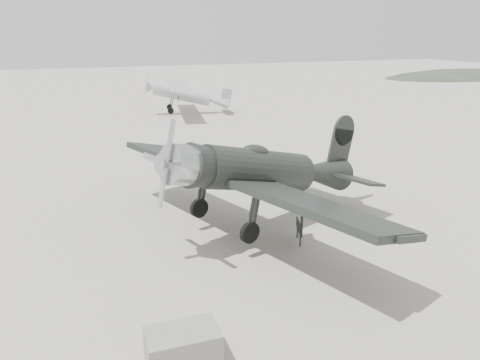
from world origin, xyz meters
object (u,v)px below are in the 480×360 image
object	(u,v)px
lowwing_monoplane	(265,171)
sign_board	(300,218)
highwing_monoplane	(185,92)
equipment_block	(183,347)

from	to	relation	value
lowwing_monoplane	sign_board	bearing A→B (deg)	-88.95
lowwing_monoplane	highwing_monoplane	size ratio (longest dim) A/B	1.19
highwing_monoplane	equipment_block	xyz separation A→B (m)	(-8.13, -29.73, -1.39)
highwing_monoplane	equipment_block	distance (m)	30.85
equipment_block	lowwing_monoplane	bearing A→B (deg)	52.37
sign_board	highwing_monoplane	bearing A→B (deg)	102.96
highwing_monoplane	sign_board	bearing A→B (deg)	-86.35
lowwing_monoplane	equipment_block	distance (m)	7.50
highwing_monoplane	sign_board	distance (m)	25.67
highwing_monoplane	equipment_block	size ratio (longest dim) A/B	6.68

